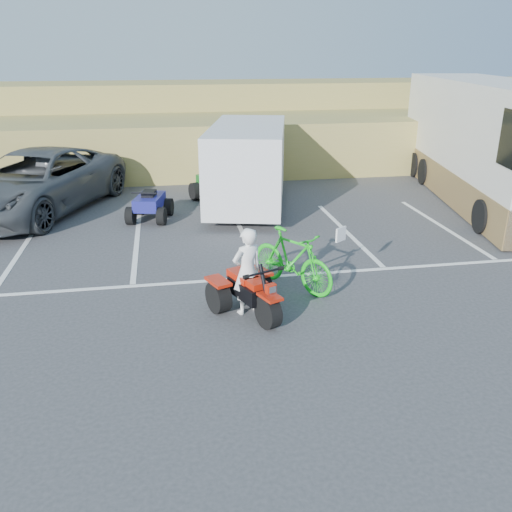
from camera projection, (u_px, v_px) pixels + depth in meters
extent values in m
plane|color=#363639|center=(290.00, 332.00, 9.18)|extent=(100.00, 100.00, 0.00)
cube|color=white|center=(21.00, 250.00, 12.91)|extent=(0.12, 5.00, 0.01)
cube|color=white|center=(137.00, 243.00, 13.34)|extent=(0.12, 5.00, 0.01)
cube|color=white|center=(245.00, 237.00, 13.78)|extent=(0.12, 5.00, 0.01)
cube|color=white|center=(346.00, 232.00, 14.21)|extent=(0.12, 5.00, 0.01)
cube|color=white|center=(442.00, 226.00, 14.64)|extent=(0.12, 5.00, 0.01)
cube|color=white|center=(264.00, 277.00, 11.39)|extent=(28.00, 0.12, 0.01)
cube|color=olive|center=(210.00, 142.00, 21.70)|extent=(40.00, 6.00, 2.00)
cube|color=olive|center=(203.00, 107.00, 24.56)|extent=(40.00, 4.00, 2.20)
imported|color=white|center=(247.00, 271.00, 9.60)|extent=(0.69, 0.58, 1.61)
imported|color=#14BF19|center=(292.00, 260.00, 10.67)|extent=(1.64, 1.98, 1.22)
imported|color=#3E4245|center=(35.00, 182.00, 15.65)|extent=(5.21, 6.99, 1.77)
cube|color=silver|center=(248.00, 162.00, 16.04)|extent=(3.21, 5.52, 2.16)
cylinder|color=black|center=(248.00, 196.00, 16.41)|extent=(1.99, 1.03, 0.60)
cube|color=silver|center=(487.00, 141.00, 16.67)|extent=(4.28, 10.18, 3.56)
cube|color=olive|center=(481.00, 182.00, 17.13)|extent=(4.33, 10.19, 0.99)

